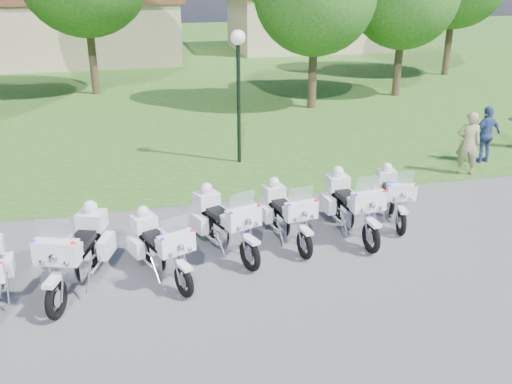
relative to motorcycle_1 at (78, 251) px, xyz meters
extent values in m
plane|color=#55555A|center=(3.76, 0.40, -0.73)|extent=(100.00, 100.00, 0.00)
cube|color=#295A1C|center=(3.76, 27.40, -0.72)|extent=(100.00, 48.00, 0.01)
sphere|color=red|center=(-1.16, -0.93, 0.38)|extent=(0.08, 0.08, 0.08)
cube|color=white|center=(-1.30, 0.30, -0.28)|extent=(0.21, 0.48, 0.32)
torus|color=black|center=(-0.35, -1.02, -0.37)|extent=(0.37, 0.74, 0.73)
torus|color=black|center=(0.25, 0.73, -0.37)|extent=(0.37, 0.74, 0.73)
cube|color=white|center=(-0.35, -1.04, 0.01)|extent=(0.34, 0.52, 0.08)
cube|color=white|center=(-0.27, -0.78, 0.42)|extent=(0.83, 0.50, 0.44)
cube|color=silver|center=(-0.25, -0.72, 0.80)|extent=(0.62, 0.32, 0.41)
sphere|color=red|center=(0.04, -0.96, 0.62)|extent=(0.10, 0.10, 0.10)
sphere|color=#1426E5|center=(-0.62, -0.73, 0.62)|extent=(0.10, 0.10, 0.10)
cube|color=silver|center=(-0.04, -0.12, -0.24)|extent=(0.55, 0.70, 0.37)
cube|color=white|center=(-0.13, -0.37, 0.15)|extent=(0.51, 0.65, 0.24)
cube|color=black|center=(0.06, 0.19, 0.12)|extent=(0.57, 0.76, 0.13)
cube|color=white|center=(0.51, 0.47, -0.18)|extent=(0.37, 0.60, 0.39)
cube|color=white|center=(-0.11, 0.68, -0.18)|extent=(0.37, 0.60, 0.39)
cube|color=white|center=(0.26, 0.76, 0.28)|extent=(0.64, 0.58, 0.35)
sphere|color=white|center=(0.26, 0.76, 0.56)|extent=(0.28, 0.28, 0.28)
torus|color=black|center=(1.88, -0.85, -0.41)|extent=(0.35, 0.64, 0.64)
torus|color=black|center=(1.29, 0.65, -0.41)|extent=(0.35, 0.64, 0.64)
cube|color=white|center=(1.89, -0.87, -0.08)|extent=(0.31, 0.45, 0.07)
cube|color=white|center=(1.80, -0.65, 0.28)|extent=(0.72, 0.47, 0.38)
cube|color=silver|center=(1.78, -0.60, 0.61)|extent=(0.54, 0.30, 0.36)
sphere|color=red|center=(2.11, -0.59, 0.46)|extent=(0.09, 0.09, 0.09)
sphere|color=#1426E5|center=(1.54, -0.82, 0.46)|extent=(0.09, 0.09, 0.09)
cube|color=silver|center=(1.58, -0.08, -0.30)|extent=(0.50, 0.62, 0.32)
cube|color=white|center=(1.66, -0.30, 0.04)|extent=(0.47, 0.57, 0.21)
cube|color=black|center=(1.47, 0.18, 0.02)|extent=(0.52, 0.67, 0.11)
cube|color=white|center=(1.60, 0.63, -0.25)|extent=(0.34, 0.52, 0.34)
cube|color=white|center=(1.07, 0.41, -0.25)|extent=(0.34, 0.52, 0.34)
cube|color=white|center=(1.28, 0.68, 0.15)|extent=(0.57, 0.52, 0.31)
sphere|color=white|center=(1.28, 0.68, 0.40)|extent=(0.25, 0.25, 0.25)
torus|color=black|center=(3.29, -0.18, -0.39)|extent=(0.36, 0.68, 0.68)
torus|color=black|center=(2.69, 1.43, -0.39)|extent=(0.36, 0.68, 0.68)
cube|color=white|center=(3.29, -0.20, -0.04)|extent=(0.32, 0.48, 0.07)
cube|color=white|center=(3.21, 0.04, 0.34)|extent=(0.77, 0.48, 0.41)
cube|color=silver|center=(3.19, 0.09, 0.69)|extent=(0.57, 0.31, 0.38)
sphere|color=red|center=(3.53, 0.09, 0.53)|extent=(0.09, 0.09, 0.09)
sphere|color=#1426E5|center=(2.92, -0.13, 0.53)|extent=(0.09, 0.09, 0.09)
cube|color=silver|center=(2.98, 0.64, -0.27)|extent=(0.52, 0.65, 0.34)
cube|color=white|center=(3.07, 0.42, 0.08)|extent=(0.49, 0.61, 0.22)
cube|color=black|center=(2.88, 0.93, 0.06)|extent=(0.54, 0.71, 0.12)
cube|color=white|center=(3.03, 1.40, -0.22)|extent=(0.35, 0.56, 0.36)
cube|color=white|center=(2.46, 1.19, -0.22)|extent=(0.35, 0.56, 0.36)
cube|color=white|center=(2.68, 1.46, 0.21)|extent=(0.60, 0.55, 0.32)
sphere|color=white|center=(2.68, 1.46, 0.47)|extent=(0.26, 0.26, 0.26)
torus|color=black|center=(4.51, 0.05, -0.41)|extent=(0.21, 0.65, 0.64)
torus|color=black|center=(4.28, 1.65, -0.41)|extent=(0.21, 0.65, 0.64)
cube|color=white|center=(4.51, 0.03, -0.08)|extent=(0.23, 0.44, 0.07)
cube|color=white|center=(4.48, 0.26, 0.27)|extent=(0.71, 0.32, 0.38)
cube|color=silver|center=(4.47, 0.32, 0.61)|extent=(0.54, 0.19, 0.36)
sphere|color=red|center=(4.79, 0.25, 0.45)|extent=(0.09, 0.09, 0.09)
sphere|color=#1426E5|center=(4.19, 0.16, 0.45)|extent=(0.09, 0.09, 0.09)
cube|color=silver|center=(4.39, 0.86, -0.30)|extent=(0.40, 0.57, 0.32)
cube|color=white|center=(4.43, 0.64, 0.03)|extent=(0.37, 0.53, 0.21)
cube|color=black|center=(4.35, 1.15, 0.02)|extent=(0.40, 0.63, 0.11)
cube|color=white|center=(4.58, 1.55, -0.25)|extent=(0.24, 0.51, 0.34)
cube|color=white|center=(4.02, 1.46, -0.25)|extent=(0.24, 0.51, 0.34)
cube|color=white|center=(4.28, 1.67, 0.15)|extent=(0.51, 0.44, 0.30)
sphere|color=white|center=(4.28, 1.67, 0.40)|extent=(0.25, 0.25, 0.25)
torus|color=black|center=(5.97, -0.03, -0.38)|extent=(0.18, 0.70, 0.69)
torus|color=black|center=(5.85, 1.73, -0.38)|extent=(0.18, 0.70, 0.69)
cube|color=white|center=(5.97, -0.05, -0.02)|extent=(0.22, 0.47, 0.07)
cube|color=white|center=(5.95, 0.21, 0.36)|extent=(0.76, 0.30, 0.41)
cube|color=silver|center=(5.95, 0.27, 0.72)|extent=(0.59, 0.16, 0.39)
sphere|color=red|center=(6.29, 0.17, 0.56)|extent=(0.09, 0.09, 0.09)
sphere|color=#1426E5|center=(5.63, 0.13, 0.56)|extent=(0.09, 0.09, 0.09)
cube|color=silver|center=(5.91, 0.87, -0.26)|extent=(0.39, 0.60, 0.35)
cube|color=white|center=(5.93, 0.62, 0.10)|extent=(0.37, 0.56, 0.23)
cube|color=black|center=(5.89, 1.18, 0.08)|extent=(0.39, 0.66, 0.12)
cube|color=white|center=(6.17, 1.59, -0.21)|extent=(0.22, 0.55, 0.37)
cube|color=white|center=(5.55, 1.55, -0.21)|extent=(0.22, 0.55, 0.37)
cube|color=white|center=(5.85, 1.76, 0.23)|extent=(0.52, 0.45, 0.33)
sphere|color=white|center=(5.85, 1.76, 0.49)|extent=(0.27, 0.27, 0.27)
torus|color=black|center=(6.98, 0.61, -0.43)|extent=(0.24, 0.62, 0.61)
torus|color=black|center=(7.30, 2.12, -0.43)|extent=(0.24, 0.62, 0.61)
cube|color=white|center=(6.98, 0.59, -0.11)|extent=(0.24, 0.43, 0.06)
cube|color=white|center=(7.03, 0.81, 0.23)|extent=(0.69, 0.35, 0.36)
cube|color=silver|center=(7.04, 0.87, 0.55)|extent=(0.52, 0.21, 0.34)
sphere|color=red|center=(7.30, 0.70, 0.40)|extent=(0.08, 0.08, 0.08)
sphere|color=#1426E5|center=(6.73, 0.82, 0.40)|extent=(0.08, 0.08, 0.08)
cube|color=silver|center=(7.15, 1.38, -0.32)|extent=(0.41, 0.56, 0.31)
cube|color=white|center=(7.10, 1.17, 0.00)|extent=(0.38, 0.52, 0.20)
cube|color=black|center=(7.20, 1.65, -0.02)|extent=(0.42, 0.62, 0.11)
cube|color=white|center=(7.54, 1.93, -0.27)|extent=(0.26, 0.50, 0.33)
cube|color=white|center=(7.01, 2.04, -0.27)|extent=(0.26, 0.50, 0.33)
cube|color=white|center=(7.31, 2.15, 0.11)|extent=(0.50, 0.45, 0.29)
sphere|color=white|center=(7.31, 2.15, 0.35)|extent=(0.24, 0.24, 0.24)
cylinder|color=black|center=(4.45, 6.46, 1.09)|extent=(0.12, 0.12, 3.63)
sphere|color=white|center=(4.45, 6.46, 3.06)|extent=(0.44, 0.44, 0.44)
cylinder|color=#38281C|center=(-0.13, 17.84, 1.31)|extent=(0.36, 0.36, 4.07)
cylinder|color=#38281C|center=(8.94, 12.84, 0.98)|extent=(0.36, 0.36, 3.41)
cylinder|color=#38281C|center=(13.57, 14.28, 0.93)|extent=(0.36, 0.36, 3.31)
cylinder|color=#38281C|center=(18.65, 18.56, 1.20)|extent=(0.36, 0.36, 3.85)
cube|color=#C1AB8B|center=(-2.24, 28.40, 1.07)|extent=(14.00, 8.00, 3.60)
cube|color=#C1AB8B|center=(14.76, 30.40, 1.07)|extent=(11.00, 7.00, 3.60)
imported|color=tan|center=(10.69, 3.90, 0.20)|extent=(0.80, 0.68, 1.86)
imported|color=#394E89|center=(11.83, 4.72, 0.16)|extent=(1.10, 0.61, 1.77)
camera|label=1|loc=(1.07, -10.06, 5.04)|focal=40.00mm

